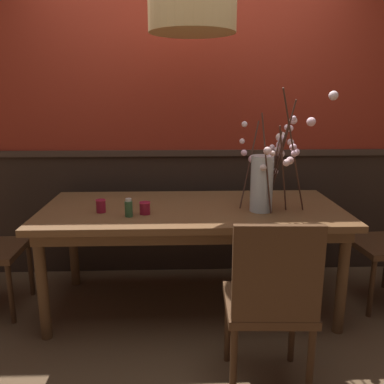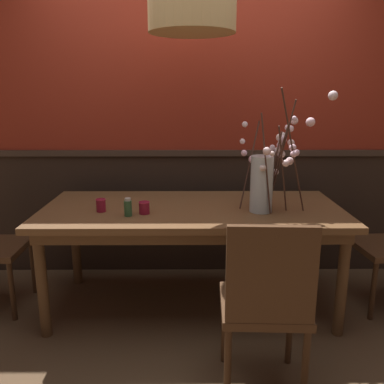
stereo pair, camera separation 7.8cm
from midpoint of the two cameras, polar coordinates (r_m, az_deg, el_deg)
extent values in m
plane|color=brown|center=(3.07, 0.75, -15.87)|extent=(24.00, 24.00, 0.00)
cube|color=#2D2119|center=(3.49, 0.57, -2.95)|extent=(4.56, 0.12, 1.03)
cube|color=#3E2E24|center=(3.37, 0.59, 5.74)|extent=(4.56, 0.14, 0.05)
cube|color=maroon|center=(3.37, 0.63, 20.42)|extent=(4.56, 0.12, 1.76)
cube|color=brown|center=(2.78, 0.80, -2.57)|extent=(2.08, 0.93, 0.04)
cube|color=brown|center=(2.80, 0.80, -3.78)|extent=(1.97, 0.82, 0.08)
cylinder|color=brown|center=(2.72, -19.94, -12.39)|extent=(0.07, 0.07, 0.72)
cylinder|color=brown|center=(2.76, 21.50, -12.15)|extent=(0.07, 0.07, 0.72)
cylinder|color=brown|center=(3.38, -15.77, -6.89)|extent=(0.07, 0.07, 0.72)
cylinder|color=brown|center=(3.41, 16.90, -6.77)|extent=(0.07, 0.07, 0.72)
cylinder|color=#412917|center=(3.08, 25.23, -12.73)|extent=(0.04, 0.04, 0.43)
cylinder|color=#412917|center=(3.39, 21.89, -9.94)|extent=(0.04, 0.04, 0.43)
cube|color=#4C301C|center=(2.16, 11.23, -15.63)|extent=(0.45, 0.44, 0.04)
cube|color=#4C301C|center=(1.88, 12.52, -11.60)|extent=(0.41, 0.05, 0.47)
cylinder|color=#412917|center=(2.42, 5.64, -18.69)|extent=(0.04, 0.04, 0.45)
cylinder|color=#412917|center=(2.47, 14.78, -18.37)|extent=(0.04, 0.04, 0.45)
cylinder|color=#412917|center=(2.12, 6.27, -23.93)|extent=(0.04, 0.04, 0.45)
cylinder|color=#412917|center=(2.18, 16.98, -23.35)|extent=(0.04, 0.04, 0.45)
cylinder|color=#412917|center=(3.37, -21.24, -10.01)|extent=(0.04, 0.04, 0.43)
cylinder|color=#412917|center=(3.04, -23.73, -12.92)|extent=(0.04, 0.04, 0.43)
cube|color=#4C301C|center=(3.66, 5.27, -3.41)|extent=(0.44, 0.39, 0.04)
cube|color=#4C301C|center=(3.75, 5.05, 1.24)|extent=(0.41, 0.04, 0.49)
cylinder|color=#412917|center=(3.61, 8.43, -7.65)|extent=(0.04, 0.04, 0.42)
cylinder|color=#412917|center=(3.56, 2.51, -7.78)|extent=(0.04, 0.04, 0.42)
cylinder|color=#412917|center=(3.91, 7.62, -5.93)|extent=(0.04, 0.04, 0.42)
cylinder|color=#412917|center=(3.87, 2.17, -6.03)|extent=(0.04, 0.04, 0.42)
cylinder|color=silver|center=(2.67, 10.77, 1.12)|extent=(0.15, 0.15, 0.37)
cylinder|color=silver|center=(2.71, 10.64, -1.83)|extent=(0.13, 0.13, 0.08)
cylinder|color=#472D23|center=(2.52, 15.23, 5.11)|extent=(0.27, 0.32, 0.80)
sphere|color=#FCC7D4|center=(2.45, 17.54, 9.55)|extent=(0.05, 0.05, 0.05)
sphere|color=silver|center=(2.43, 20.47, 12.84)|extent=(0.05, 0.05, 0.05)
sphere|color=#F9C4D9|center=(2.52, 15.11, 6.17)|extent=(0.04, 0.04, 0.04)
sphere|color=#FFC6DD|center=(2.50, 15.26, 5.29)|extent=(0.04, 0.04, 0.04)
cylinder|color=#472D23|center=(2.57, 11.43, 3.84)|extent=(0.09, 0.01, 0.65)
sphere|color=#FBDBD5|center=(2.55, 12.30, 5.41)|extent=(0.03, 0.03, 0.03)
sphere|color=#FFD1D0|center=(2.51, 11.58, 5.76)|extent=(0.05, 0.05, 0.05)
sphere|color=#F5DBD2|center=(2.57, 10.99, 3.42)|extent=(0.04, 0.04, 0.04)
cylinder|color=#472D23|center=(2.70, 12.25, 2.96)|extent=(0.10, 0.09, 0.53)
sphere|color=#FBD9D1|center=(2.70, 13.35, 7.62)|extent=(0.05, 0.05, 0.05)
sphere|color=#FFC4E0|center=(2.70, 12.00, 5.18)|extent=(0.03, 0.03, 0.03)
sphere|color=white|center=(2.73, 12.28, 6.27)|extent=(0.04, 0.04, 0.04)
sphere|color=#F5D3CF|center=(2.72, 13.00, 5.84)|extent=(0.05, 0.05, 0.05)
cylinder|color=#472D23|center=(2.72, 12.81, 3.56)|extent=(0.10, 0.20, 0.58)
sphere|color=white|center=(2.74, 13.49, 5.31)|extent=(0.05, 0.05, 0.05)
sphere|color=white|center=(2.73, 14.75, 8.78)|extent=(0.05, 0.05, 0.05)
sphere|color=#F8CBD1|center=(2.79, 15.26, 9.85)|extent=(0.05, 0.05, 0.05)
sphere|color=white|center=(2.74, 14.29, 8.91)|extent=(0.03, 0.03, 0.03)
sphere|color=silver|center=(2.72, 13.69, 7.87)|extent=(0.05, 0.05, 0.05)
sphere|color=#F2C5D0|center=(2.76, 14.38, 8.97)|extent=(0.04, 0.04, 0.04)
cylinder|color=#472D23|center=(2.73, 9.07, 3.84)|extent=(0.14, 0.11, 0.59)
sphere|color=#FAC4DF|center=(2.74, 9.49, 4.63)|extent=(0.06, 0.06, 0.06)
sphere|color=white|center=(2.75, 8.06, 7.21)|extent=(0.04, 0.04, 0.04)
sphere|color=white|center=(2.73, 8.41, 9.60)|extent=(0.04, 0.04, 0.04)
sphere|color=#FFC7E1|center=(2.70, 8.31, 5.57)|extent=(0.04, 0.04, 0.04)
cylinder|color=#472D23|center=(2.77, 12.26, 3.09)|extent=(0.16, 0.15, 0.52)
sphere|color=white|center=(2.84, 13.87, 7.57)|extent=(0.04, 0.04, 0.04)
sphere|color=silver|center=(2.79, 13.13, 5.77)|extent=(0.03, 0.03, 0.03)
sphere|color=white|center=(2.79, 13.41, 6.72)|extent=(0.05, 0.05, 0.05)
sphere|color=white|center=(2.79, 11.73, 4.22)|extent=(0.06, 0.06, 0.06)
sphere|color=white|center=(2.78, 12.68, 2.83)|extent=(0.05, 0.05, 0.05)
sphere|color=#FFC7E4|center=(2.80, 13.28, 6.54)|extent=(0.04, 0.04, 0.04)
cylinder|color=#472D23|center=(2.59, 13.74, 2.96)|extent=(0.13, 0.21, 0.58)
sphere|color=#F7CCCF|center=(2.56, 14.70, 4.32)|extent=(0.05, 0.05, 0.05)
sphere|color=#FFD3D3|center=(2.54, 14.19, 4.02)|extent=(0.04, 0.04, 0.04)
sphere|color=white|center=(2.53, 15.16, 6.31)|extent=(0.03, 0.03, 0.03)
sphere|color=#FFC4D2|center=(2.56, 14.60, 4.35)|extent=(0.03, 0.03, 0.03)
sphere|color=#FFCEE6|center=(2.58, 15.56, 5.47)|extent=(0.04, 0.04, 0.04)
cylinder|color=#472D23|center=(2.70, 13.51, 5.05)|extent=(0.09, 0.27, 0.73)
sphere|color=#FCD1D3|center=(2.72, 14.82, 6.86)|extent=(0.05, 0.05, 0.05)
sphere|color=silver|center=(2.70, 15.28, 10.16)|extent=(0.03, 0.03, 0.03)
sphere|color=white|center=(2.69, 13.67, 7.31)|extent=(0.06, 0.06, 0.06)
cylinder|color=maroon|center=(2.71, -12.14, -1.88)|extent=(0.06, 0.06, 0.09)
torus|color=#A81B37|center=(2.70, -12.18, -1.06)|extent=(0.07, 0.07, 0.01)
cylinder|color=silver|center=(2.72, -12.12, -2.14)|extent=(0.04, 0.04, 0.04)
cylinder|color=maroon|center=(2.62, -6.02, -2.26)|extent=(0.07, 0.07, 0.08)
torus|color=#A81B37|center=(2.61, -6.04, -1.48)|extent=(0.07, 0.07, 0.01)
cylinder|color=silver|center=(2.62, -6.02, -2.52)|extent=(0.05, 0.05, 0.04)
cylinder|color=#2D5633|center=(2.58, -8.32, -2.34)|extent=(0.05, 0.05, 0.10)
cylinder|color=beige|center=(2.57, -8.37, -1.06)|extent=(0.04, 0.04, 0.02)
cylinder|color=tan|center=(2.67, 1.05, 25.02)|extent=(0.54, 0.54, 0.30)
sphere|color=#F9EAB7|center=(2.66, 1.04, 24.08)|extent=(0.14, 0.14, 0.14)
camera|label=1|loc=(0.04, -89.19, 0.20)|focal=37.15mm
camera|label=2|loc=(0.04, 90.81, -0.20)|focal=37.15mm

